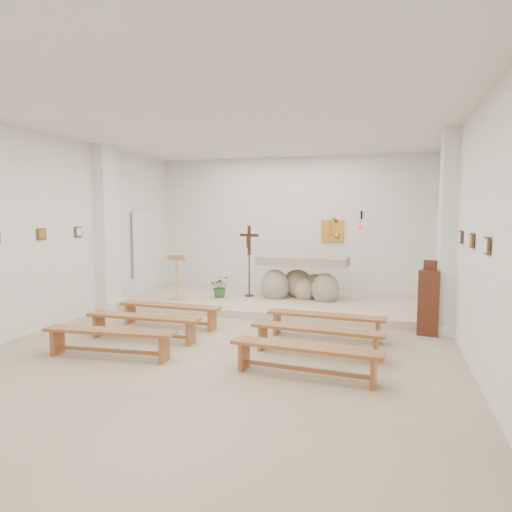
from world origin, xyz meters
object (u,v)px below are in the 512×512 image
(bench_right_front, at_px, (326,320))
(bench_right_second, at_px, (317,335))
(altar, at_px, (301,281))
(lectern, at_px, (176,277))
(bench_right_third, at_px, (306,354))
(donation_pedestal, at_px, (429,302))
(bench_left_third, at_px, (109,337))
(bench_left_front, at_px, (170,310))
(bench_left_second, at_px, (143,322))
(crucifix_stand, at_px, (249,256))

(bench_right_front, relative_size, bench_right_second, 1.00)
(altar, bearing_deg, lectern, -157.28)
(bench_right_third, bearing_deg, altar, 106.82)
(donation_pedestal, distance_m, bench_left_third, 5.26)
(bench_left_third, relative_size, bench_right_third, 1.00)
(bench_left_front, height_order, bench_right_front, same)
(bench_left_second, relative_size, bench_right_second, 0.99)
(crucifix_stand, relative_size, bench_left_third, 0.83)
(bench_left_front, bearing_deg, bench_left_second, -87.52)
(altar, bearing_deg, bench_left_front, -122.48)
(bench_left_third, xyz_separation_m, bench_right_third, (2.86, 0.00, 0.00))
(bench_right_second, distance_m, bench_left_third, 3.01)
(bench_right_second, relative_size, bench_right_third, 1.00)
(bench_left_front, distance_m, bench_right_third, 3.43)
(lectern, relative_size, bench_left_front, 0.53)
(bench_right_front, relative_size, bench_right_third, 1.00)
(donation_pedestal, relative_size, bench_right_front, 0.65)
(crucifix_stand, bearing_deg, bench_left_front, -88.91)
(lectern, bearing_deg, crucifix_stand, 20.44)
(bench_left_second, distance_m, bench_right_third, 3.01)
(lectern, xyz_separation_m, crucifix_stand, (1.44, 0.85, 0.44))
(bench_right_front, bearing_deg, altar, 113.08)
(bench_left_front, height_order, bench_left_second, same)
(lectern, relative_size, crucifix_stand, 0.64)
(lectern, relative_size, bench_right_third, 0.53)
(bench_right_third, bearing_deg, bench_left_front, 152.02)
(lectern, bearing_deg, donation_pedestal, -20.75)
(donation_pedestal, height_order, bench_left_front, donation_pedestal)
(altar, xyz_separation_m, crucifix_stand, (-1.22, -0.08, 0.55))
(crucifix_stand, xyz_separation_m, donation_pedestal, (3.81, -1.84, -0.54))
(donation_pedestal, height_order, bench_right_third, donation_pedestal)
(donation_pedestal, bearing_deg, bench_left_second, -149.07)
(crucifix_stand, relative_size, bench_left_second, 0.84)
(lectern, bearing_deg, bench_right_second, -47.20)
(bench_left_front, distance_m, bench_left_third, 1.89)
(lectern, distance_m, bench_right_front, 4.00)
(altar, height_order, lectern, lectern)
(bench_left_front, bearing_deg, donation_pedestal, 12.17)
(bench_left_second, xyz_separation_m, bench_right_third, (2.86, -0.95, 0.00))
(bench_right_second, bearing_deg, altar, 109.54)
(donation_pedestal, relative_size, bench_right_third, 0.65)
(bench_left_third, bearing_deg, bench_right_front, 29.35)
(donation_pedestal, relative_size, bench_left_front, 0.65)
(bench_left_front, bearing_deg, bench_left_third, -87.52)
(donation_pedestal, bearing_deg, altar, 153.57)
(altar, height_order, bench_left_second, altar)
(bench_left_second, bearing_deg, donation_pedestal, 21.08)
(bench_left_front, distance_m, bench_right_second, 3.01)
(crucifix_stand, bearing_deg, donation_pedestal, -9.19)
(altar, bearing_deg, bench_left_third, -109.62)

